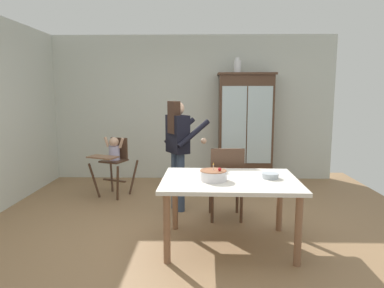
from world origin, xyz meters
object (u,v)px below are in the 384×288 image
(adult_person, at_px, (178,142))
(birthday_cake, at_px, (213,175))
(serving_bowl, at_px, (270,176))
(dining_chair_far_side, at_px, (226,179))
(china_cabinet, at_px, (245,128))
(dining_table, at_px, (230,187))
(ceramic_vase, at_px, (237,66))
(high_chair_with_toddler, at_px, (114,156))

(adult_person, relative_size, birthday_cake, 5.47)
(serving_bowl, xyz_separation_m, dining_chair_far_side, (-0.41, 0.71, -0.21))
(china_cabinet, distance_m, birthday_cake, 2.92)
(china_cabinet, bearing_deg, birthday_cake, -103.61)
(birthday_cake, bearing_deg, dining_table, 23.16)
(ceramic_vase, bearing_deg, birthday_cake, -100.45)
(adult_person, distance_m, serving_bowl, 1.55)
(high_chair_with_toddler, bearing_deg, serving_bowl, -17.48)
(dining_table, distance_m, serving_bowl, 0.45)
(china_cabinet, bearing_deg, dining_table, -100.43)
(ceramic_vase, xyz_separation_m, dining_table, (-0.35, -2.76, -1.46))
(ceramic_vase, height_order, dining_table, ceramic_vase)
(ceramic_vase, relative_size, dining_chair_far_side, 0.28)
(adult_person, bearing_deg, birthday_cake, 168.80)
(birthday_cake, height_order, serving_bowl, birthday_cake)
(china_cabinet, distance_m, dining_table, 2.82)
(china_cabinet, xyz_separation_m, dining_table, (-0.51, -2.76, -0.35))
(dining_table, bearing_deg, china_cabinet, 79.57)
(ceramic_vase, bearing_deg, dining_table, -97.13)
(china_cabinet, height_order, ceramic_vase, ceramic_vase)
(adult_person, bearing_deg, dining_table, 177.29)
(dining_table, xyz_separation_m, serving_bowl, (0.43, 0.03, 0.12))
(high_chair_with_toddler, bearing_deg, adult_person, -8.66)
(ceramic_vase, height_order, birthday_cake, ceramic_vase)
(high_chair_with_toddler, xyz_separation_m, dining_table, (1.69, -1.79, -0.00))
(china_cabinet, height_order, serving_bowl, china_cabinet)
(high_chair_with_toddler, relative_size, birthday_cake, 3.39)
(ceramic_vase, bearing_deg, china_cabinet, -1.30)
(china_cabinet, distance_m, serving_bowl, 2.73)
(birthday_cake, xyz_separation_m, serving_bowl, (0.61, 0.11, -0.03))
(china_cabinet, bearing_deg, dining_chair_far_side, -103.54)
(high_chair_with_toddler, xyz_separation_m, birthday_cake, (1.51, -1.87, 0.14))
(dining_table, relative_size, serving_bowl, 8.07)
(ceramic_vase, distance_m, serving_bowl, 3.04)
(birthday_cake, height_order, dining_chair_far_side, dining_chair_far_side)
(china_cabinet, height_order, birthday_cake, china_cabinet)
(china_cabinet, xyz_separation_m, dining_chair_far_side, (-0.49, -2.02, -0.45))
(dining_table, relative_size, dining_chair_far_side, 1.51)
(adult_person, bearing_deg, high_chair_with_toddler, 28.08)
(dining_table, xyz_separation_m, dining_chair_far_side, (0.02, 0.74, -0.10))
(ceramic_vase, bearing_deg, high_chair_with_toddler, -154.53)
(birthday_cake, bearing_deg, ceramic_vase, 79.55)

